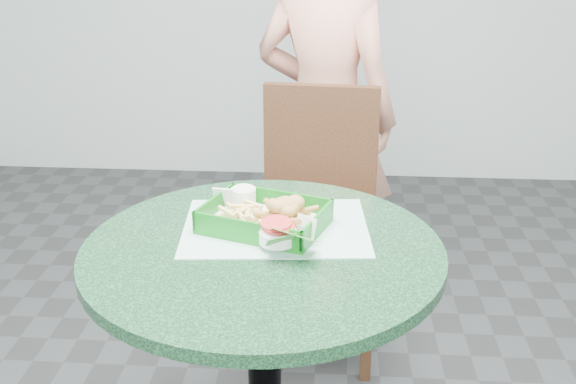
# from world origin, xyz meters

# --- Properties ---
(cafe_table) EXTENTS (0.82, 0.82, 0.75)m
(cafe_table) POSITION_xyz_m (0.00, 0.00, 0.58)
(cafe_table) COLOR black
(cafe_table) RESTS_ON floor
(dining_chair) EXTENTS (0.40, 0.40, 0.93)m
(dining_chair) POSITION_xyz_m (0.11, 0.80, 0.53)
(dining_chair) COLOR black
(dining_chair) RESTS_ON floor
(diner_person) EXTENTS (0.65, 0.54, 1.53)m
(diner_person) POSITION_xyz_m (0.12, 1.10, 0.77)
(diner_person) COLOR tan
(diner_person) RESTS_ON floor
(placemat) EXTENTS (0.46, 0.36, 0.00)m
(placemat) POSITION_xyz_m (0.02, 0.10, 0.75)
(placemat) COLOR #99D2BD
(placemat) RESTS_ON cafe_table
(food_basket) EXTENTS (0.28, 0.20, 0.06)m
(food_basket) POSITION_xyz_m (-0.01, 0.09, 0.77)
(food_basket) COLOR #106D17
(food_basket) RESTS_ON placemat
(crab_sandwich) EXTENTS (0.13, 0.13, 0.07)m
(crab_sandwich) POSITION_xyz_m (0.04, 0.10, 0.80)
(crab_sandwich) COLOR #F2BC61
(crab_sandwich) RESTS_ON food_basket
(fries_pile) EXTENTS (0.10, 0.11, 0.04)m
(fries_pile) POSITION_xyz_m (-0.06, 0.08, 0.79)
(fries_pile) COLOR #E3C670
(fries_pile) RESTS_ON food_basket
(sauce_ramekin) EXTENTS (0.06, 0.06, 0.04)m
(sauce_ramekin) POSITION_xyz_m (-0.09, 0.15, 0.80)
(sauce_ramekin) COLOR white
(sauce_ramekin) RESTS_ON food_basket
(garnish_cup) EXTENTS (0.13, 0.12, 0.05)m
(garnish_cup) POSITION_xyz_m (0.08, -0.00, 0.79)
(garnish_cup) COLOR white
(garnish_cup) RESTS_ON food_basket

